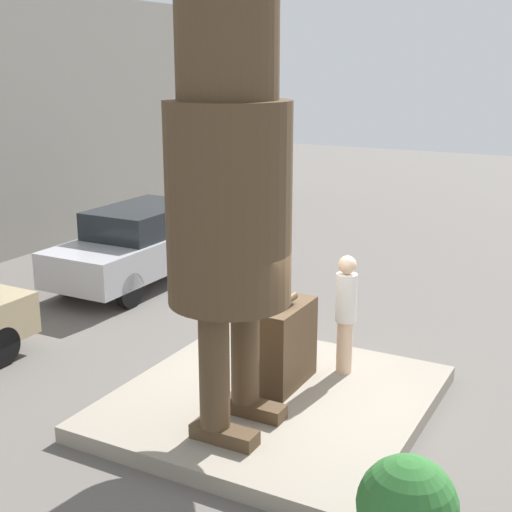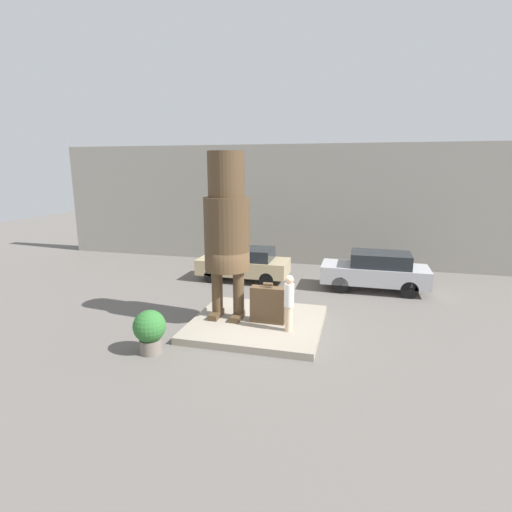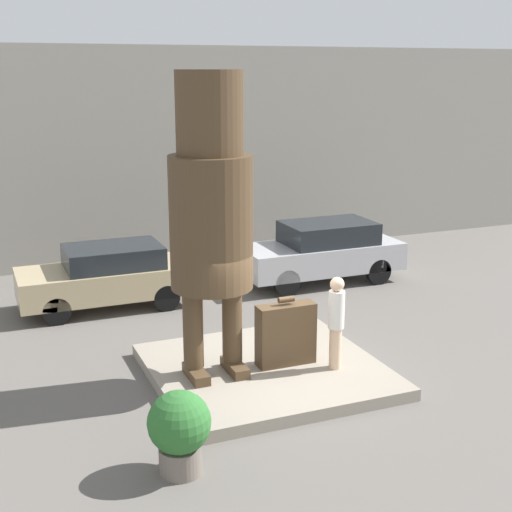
{
  "view_description": "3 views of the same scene",
  "coord_description": "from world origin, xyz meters",
  "px_view_note": "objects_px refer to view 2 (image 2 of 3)",
  "views": [
    {
      "loc": [
        -7.98,
        -4.02,
        4.64
      ],
      "look_at": [
        0.06,
        0.29,
        2.15
      ],
      "focal_mm": 50.0,
      "sensor_mm": 36.0,
      "label": 1
    },
    {
      "loc": [
        3.1,
        -11.97,
        5.16
      ],
      "look_at": [
        -0.08,
        0.18,
        2.35
      ],
      "focal_mm": 28.0,
      "sensor_mm": 36.0,
      "label": 2
    },
    {
      "loc": [
        -4.92,
        -11.47,
        5.65
      ],
      "look_at": [
        -0.14,
        0.14,
        2.35
      ],
      "focal_mm": 50.0,
      "sensor_mm": 36.0,
      "label": 3
    }
  ],
  "objects_px": {
    "giant_suitcase": "(268,305)",
    "planter_pot": "(150,329)",
    "parked_car_tan": "(244,263)",
    "parked_car_silver": "(376,270)",
    "tourist": "(289,301)",
    "statue_figure": "(227,223)"
  },
  "relations": [
    {
      "from": "parked_car_silver",
      "to": "statue_figure",
      "type": "bearing_deg",
      "value": 46.09
    },
    {
      "from": "giant_suitcase",
      "to": "parked_car_tan",
      "type": "bearing_deg",
      "value": 113.88
    },
    {
      "from": "statue_figure",
      "to": "planter_pot",
      "type": "distance_m",
      "value": 4.04
    },
    {
      "from": "parked_car_tan",
      "to": "parked_car_silver",
      "type": "height_order",
      "value": "parked_car_silver"
    },
    {
      "from": "parked_car_silver",
      "to": "planter_pot",
      "type": "distance_m",
      "value": 9.99
    },
    {
      "from": "statue_figure",
      "to": "planter_pot",
      "type": "height_order",
      "value": "statue_figure"
    },
    {
      "from": "parked_car_tan",
      "to": "statue_figure",
      "type": "bearing_deg",
      "value": 100.22
    },
    {
      "from": "parked_car_tan",
      "to": "parked_car_silver",
      "type": "relative_size",
      "value": 0.94
    },
    {
      "from": "parked_car_tan",
      "to": "parked_car_silver",
      "type": "xyz_separation_m",
      "value": [
        5.82,
        -0.05,
        0.06
      ]
    },
    {
      "from": "statue_figure",
      "to": "tourist",
      "type": "xyz_separation_m",
      "value": [
        2.18,
        -0.65,
        -2.2
      ]
    },
    {
      "from": "tourist",
      "to": "planter_pot",
      "type": "xyz_separation_m",
      "value": [
        -3.6,
        -2.0,
        -0.5
      ]
    },
    {
      "from": "giant_suitcase",
      "to": "planter_pot",
      "type": "relative_size",
      "value": 1.06
    },
    {
      "from": "tourist",
      "to": "parked_car_silver",
      "type": "height_order",
      "value": "tourist"
    },
    {
      "from": "giant_suitcase",
      "to": "parked_car_tan",
      "type": "distance_m",
      "value": 5.75
    },
    {
      "from": "parked_car_silver",
      "to": "planter_pot",
      "type": "xyz_separation_m",
      "value": [
        -6.32,
        -7.74,
        -0.17
      ]
    },
    {
      "from": "tourist",
      "to": "parked_car_tan",
      "type": "xyz_separation_m",
      "value": [
        -3.1,
        5.79,
        -0.38
      ]
    },
    {
      "from": "tourist",
      "to": "parked_car_tan",
      "type": "distance_m",
      "value": 6.58
    },
    {
      "from": "parked_car_tan",
      "to": "planter_pot",
      "type": "distance_m",
      "value": 7.81
    },
    {
      "from": "parked_car_tan",
      "to": "planter_pot",
      "type": "bearing_deg",
      "value": 86.34
    },
    {
      "from": "giant_suitcase",
      "to": "tourist",
      "type": "bearing_deg",
      "value": -34.56
    },
    {
      "from": "statue_figure",
      "to": "parked_car_silver",
      "type": "distance_m",
      "value": 7.49
    },
    {
      "from": "planter_pot",
      "to": "parked_car_tan",
      "type": "bearing_deg",
      "value": 86.34
    }
  ]
}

